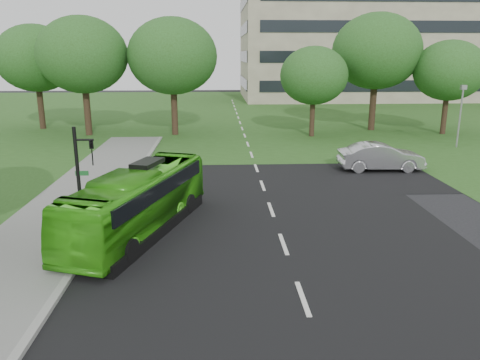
% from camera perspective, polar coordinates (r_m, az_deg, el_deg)
% --- Properties ---
extents(ground, '(160.00, 160.00, 0.00)m').
position_cam_1_polar(ground, '(15.75, 6.34, -10.64)').
color(ground, black).
rests_on(ground, ground).
extents(street_surfaces, '(120.00, 120.00, 0.15)m').
position_cam_1_polar(street_surfaces, '(37.42, 0.29, 4.62)').
color(street_surfaces, black).
rests_on(street_surfaces, ground).
extents(office_building, '(40.10, 20.10, 25.00)m').
position_cam_1_polar(office_building, '(79.97, 15.72, 18.61)').
color(office_building, gray).
rests_on(office_building, ground).
extents(tree_park_a, '(7.50, 7.50, 9.96)m').
position_cam_1_polar(tree_park_a, '(42.54, -18.64, 14.24)').
color(tree_park_a, black).
rests_on(tree_park_a, ground).
extents(tree_park_b, '(7.53, 7.53, 9.88)m').
position_cam_1_polar(tree_park_b, '(41.07, -8.23, 14.70)').
color(tree_park_b, black).
rests_on(tree_park_b, ground).
extents(tree_park_c, '(5.66, 5.66, 7.51)m').
position_cam_1_polar(tree_park_c, '(40.33, 8.99, 12.45)').
color(tree_park_c, black).
rests_on(tree_park_c, ground).
extents(tree_park_d, '(7.90, 7.90, 10.45)m').
position_cam_1_polar(tree_park_d, '(44.99, 16.32, 14.82)').
color(tree_park_d, black).
rests_on(tree_park_d, ground).
extents(tree_park_e, '(6.03, 6.03, 8.04)m').
position_cam_1_polar(tree_park_e, '(44.85, 24.17, 12.07)').
color(tree_park_e, black).
rests_on(tree_park_e, ground).
extents(tree_park_f, '(7.12, 7.12, 9.51)m').
position_cam_1_polar(tree_park_f, '(47.84, -23.66, 13.43)').
color(tree_park_f, black).
rests_on(tree_park_f, ground).
extents(bus, '(4.84, 9.19, 2.50)m').
position_cam_1_polar(bus, '(18.72, -12.24, -2.55)').
color(bus, green).
rests_on(bus, ground).
extents(sedan, '(5.06, 1.87, 1.66)m').
position_cam_1_polar(sedan, '(29.52, 16.78, 2.73)').
color(sedan, '#BBBABF').
rests_on(sedan, ground).
extents(traffic_light, '(0.71, 0.20, 4.47)m').
position_cam_1_polar(traffic_light, '(17.00, -18.63, 0.02)').
color(traffic_light, black).
rests_on(traffic_light, ground).
extents(camera_pole, '(0.46, 0.42, 4.64)m').
position_cam_1_polar(camera_pole, '(38.72, 25.35, 7.98)').
color(camera_pole, gray).
rests_on(camera_pole, ground).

